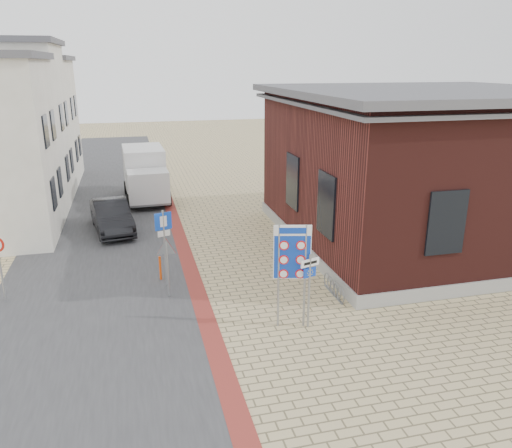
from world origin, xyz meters
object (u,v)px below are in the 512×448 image
sedan (112,216)px  box_truck (145,174)px  essen_sign (309,280)px  parking_sign (164,234)px  bollard (160,268)px  border_sign (292,254)px

sedan → box_truck: (1.87, 5.76, 0.80)m
sedan → essen_sign: bearing=-70.8°
parking_sign → bollard: size_ratio=3.04×
box_truck → essen_sign: bearing=-78.0°
sedan → essen_sign: (6.08, -11.16, 0.84)m
sedan → border_sign: 12.40m
border_sign → box_truck: bearing=116.2°
border_sign → essen_sign: (0.50, -0.20, -0.81)m
border_sign → parking_sign: size_ratio=1.15×
sedan → border_sign: (5.58, -10.96, 1.65)m
parking_sign → box_truck: bearing=72.5°
parking_sign → bollard: (-0.18, 0.50, -1.52)m
box_truck → essen_sign: (4.21, -16.91, 0.04)m
border_sign → essen_sign: border_sign is taller
parking_sign → bollard: 1.61m
border_sign → parking_sign: 5.34m
sedan → parking_sign: bearing=-82.8°
sedan → essen_sign: 12.73m
border_sign → essen_sign: size_ratio=1.37×
box_truck → parking_sign: bearing=-91.1°
sedan → bollard: 6.73m
parking_sign → sedan: bearing=88.2°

